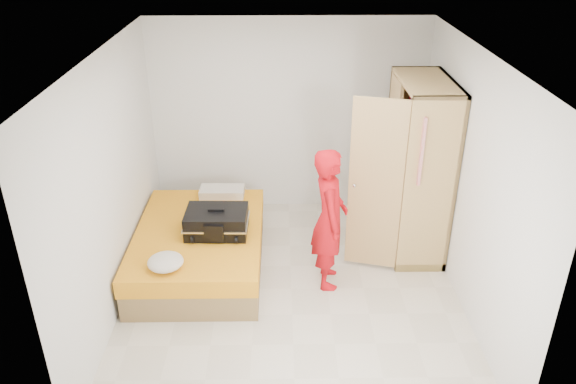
{
  "coord_description": "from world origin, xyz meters",
  "views": [
    {
      "loc": [
        -0.11,
        -5.05,
        3.77
      ],
      "look_at": [
        -0.03,
        0.4,
        1.0
      ],
      "focal_mm": 35.0,
      "sensor_mm": 36.0,
      "label": 1
    }
  ],
  "objects_px": {
    "bed": "(200,248)",
    "suitcase": "(217,222)",
    "person": "(329,219)",
    "round_cushion": "(165,262)",
    "wardrobe": "(414,173)"
  },
  "relations": [
    {
      "from": "suitcase",
      "to": "wardrobe",
      "type": "bearing_deg",
      "value": 13.2
    },
    {
      "from": "suitcase",
      "to": "round_cushion",
      "type": "relative_size",
      "value": 1.95
    },
    {
      "from": "suitcase",
      "to": "round_cushion",
      "type": "xyz_separation_m",
      "value": [
        -0.45,
        -0.69,
        -0.07
      ]
    },
    {
      "from": "bed",
      "to": "suitcase",
      "type": "distance_m",
      "value": 0.45
    },
    {
      "from": "bed",
      "to": "round_cushion",
      "type": "distance_m",
      "value": 0.85
    },
    {
      "from": "wardrobe",
      "to": "person",
      "type": "xyz_separation_m",
      "value": [
        -1.04,
        -0.71,
        -0.2
      ]
    },
    {
      "from": "wardrobe",
      "to": "person",
      "type": "height_order",
      "value": "wardrobe"
    },
    {
      "from": "round_cushion",
      "to": "suitcase",
      "type": "bearing_deg",
      "value": 56.66
    },
    {
      "from": "bed",
      "to": "round_cushion",
      "type": "relative_size",
      "value": 5.54
    },
    {
      "from": "person",
      "to": "round_cushion",
      "type": "distance_m",
      "value": 1.77
    },
    {
      "from": "person",
      "to": "round_cushion",
      "type": "height_order",
      "value": "person"
    },
    {
      "from": "person",
      "to": "round_cushion",
      "type": "relative_size",
      "value": 4.39
    },
    {
      "from": "bed",
      "to": "suitcase",
      "type": "xyz_separation_m",
      "value": [
        0.22,
        -0.06,
        0.38
      ]
    },
    {
      "from": "wardrobe",
      "to": "bed",
      "type": "bearing_deg",
      "value": -170.73
    },
    {
      "from": "bed",
      "to": "wardrobe",
      "type": "distance_m",
      "value": 2.64
    }
  ]
}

